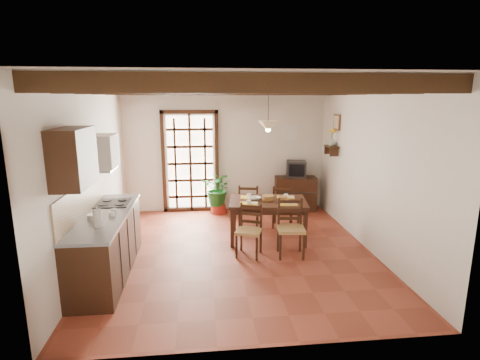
{
  "coord_description": "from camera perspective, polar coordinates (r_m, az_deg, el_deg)",
  "views": [
    {
      "loc": [
        -0.57,
        -5.88,
        2.55
      ],
      "look_at": [
        0.1,
        0.4,
        1.15
      ],
      "focal_mm": 28.0,
      "sensor_mm": 36.0,
      "label": 1
    }
  ],
  "objects": [
    {
      "name": "ground_plane",
      "position": [
        6.44,
        -0.52,
        -10.85
      ],
      "size": [
        5.0,
        5.0,
        0.0
      ],
      "primitive_type": "plane",
      "color": "brown"
    },
    {
      "name": "room_shell",
      "position": [
        5.95,
        -0.55,
        5.41
      ],
      "size": [
        4.52,
        5.02,
        2.81
      ],
      "color": "silver",
      "rests_on": "ground_plane"
    },
    {
      "name": "ceiling_beams",
      "position": [
        5.91,
        -0.57,
        13.85
      ],
      "size": [
        4.5,
        4.34,
        0.2
      ],
      "color": "black",
      "rests_on": "room_shell"
    },
    {
      "name": "french_door",
      "position": [
        8.44,
        -7.57,
        3.03
      ],
      "size": [
        1.26,
        0.11,
        2.32
      ],
      "color": "white",
      "rests_on": "ground_plane"
    },
    {
      "name": "kitchen_counter",
      "position": [
        5.84,
        -19.63,
        -9.09
      ],
      "size": [
        0.64,
        2.25,
        1.38
      ],
      "color": "black",
      "rests_on": "ground_plane"
    },
    {
      "name": "upper_cabinet",
      "position": [
        4.87,
        -24.06,
        3.13
      ],
      "size": [
        0.35,
        0.8,
        0.7
      ],
      "primitive_type": "cube",
      "color": "black",
      "rests_on": "room_shell"
    },
    {
      "name": "range_hood",
      "position": [
        6.07,
        -20.19,
        4.0
      ],
      "size": [
        0.38,
        0.6,
        0.54
      ],
      "color": "white",
      "rests_on": "room_shell"
    },
    {
      "name": "counter_items",
      "position": [
        5.77,
        -19.78,
        -4.27
      ],
      "size": [
        0.5,
        1.43,
        0.25
      ],
      "color": "black",
      "rests_on": "kitchen_counter"
    },
    {
      "name": "dining_table",
      "position": [
        6.76,
        4.26,
        -3.91
      ],
      "size": [
        1.46,
        1.04,
        0.74
      ],
      "rotation": [
        0.0,
        0.0,
        -0.13
      ],
      "color": "#331B10",
      "rests_on": "ground_plane"
    },
    {
      "name": "chair_near_left",
      "position": [
        6.21,
        1.39,
        -9.09
      ],
      "size": [
        0.5,
        0.49,
        0.85
      ],
      "rotation": [
        0.0,
        0.0,
        -0.36
      ],
      "color": "#AF894B",
      "rests_on": "ground_plane"
    },
    {
      "name": "chair_near_right",
      "position": [
        6.24,
        7.71,
        -8.83
      ],
      "size": [
        0.47,
        0.45,
        0.93
      ],
      "rotation": [
        0.0,
        0.0,
        -0.1
      ],
      "color": "#AF894B",
      "rests_on": "ground_plane"
    },
    {
      "name": "chair_far_left",
      "position": [
        7.52,
        1.33,
        -5.09
      ],
      "size": [
        0.47,
        0.46,
        0.88
      ],
      "rotation": [
        0.0,
        0.0,
        2.94
      ],
      "color": "#AF894B",
      "rests_on": "ground_plane"
    },
    {
      "name": "chair_far_right",
      "position": [
        7.56,
        6.52,
        -5.15
      ],
      "size": [
        0.49,
        0.48,
        0.86
      ],
      "rotation": [
        0.0,
        0.0,
        2.82
      ],
      "color": "#AF894B",
      "rests_on": "ground_plane"
    },
    {
      "name": "table_setting",
      "position": [
        6.73,
        4.28,
        -2.99
      ],
      "size": [
        0.99,
        0.66,
        0.09
      ],
      "rotation": [
        0.0,
        0.0,
        -0.13
      ],
      "color": "yellow",
      "rests_on": "dining_table"
    },
    {
      "name": "table_bowl",
      "position": [
        6.76,
        2.2,
        -2.8
      ],
      "size": [
        0.27,
        0.27,
        0.05
      ],
      "primitive_type": "imported",
      "rotation": [
        0.0,
        0.0,
        0.27
      ],
      "color": "white",
      "rests_on": "dining_table"
    },
    {
      "name": "sideboard",
      "position": [
        8.66,
        8.43,
        -2.08
      ],
      "size": [
        0.95,
        0.5,
        0.78
      ],
      "primitive_type": "cube",
      "rotation": [
        0.0,
        0.0,
        -0.09
      ],
      "color": "black",
      "rests_on": "ground_plane"
    },
    {
      "name": "crt_tv",
      "position": [
        8.52,
        8.56,
        1.69
      ],
      "size": [
        0.48,
        0.46,
        0.36
      ],
      "rotation": [
        0.0,
        0.0,
        -0.18
      ],
      "color": "black",
      "rests_on": "sideboard"
    },
    {
      "name": "fuse_box",
      "position": [
        8.65,
        7.86,
        7.09
      ],
      "size": [
        0.25,
        0.03,
        0.32
      ],
      "primitive_type": "cube",
      "color": "white",
      "rests_on": "room_shell"
    },
    {
      "name": "plant_pot",
      "position": [
        8.45,
        -3.28,
        -4.3
      ],
      "size": [
        0.39,
        0.39,
        0.24
      ],
      "primitive_type": "cone",
      "color": "maroon",
      "rests_on": "ground_plane"
    },
    {
      "name": "potted_plant",
      "position": [
        8.33,
        -3.32,
        -1.27
      ],
      "size": [
        2.2,
        2.05,
        1.98
      ],
      "primitive_type": "imported",
      "rotation": [
        0.0,
        0.0,
        -0.36
      ],
      "color": "#144C19",
      "rests_on": "ground_plane"
    },
    {
      "name": "wall_shelf",
      "position": [
        8.02,
        13.76,
        4.7
      ],
      "size": [
        0.2,
        0.42,
        0.2
      ],
      "color": "black",
      "rests_on": "room_shell"
    },
    {
      "name": "shelf_vase",
      "position": [
        8.01,
        13.82,
        5.69
      ],
      "size": [
        0.15,
        0.15,
        0.15
      ],
      "primitive_type": "imported",
      "color": "#B2BFB2",
      "rests_on": "wall_shelf"
    },
    {
      "name": "shelf_flowers",
      "position": [
        7.98,
        13.89,
        7.17
      ],
      "size": [
        0.14,
        0.14,
        0.36
      ],
      "color": "yellow",
      "rests_on": "shelf_vase"
    },
    {
      "name": "framed_picture",
      "position": [
        8.0,
        14.53,
        8.53
      ],
      "size": [
        0.03,
        0.32,
        0.32
      ],
      "color": "brown",
      "rests_on": "room_shell"
    },
    {
      "name": "pendant_lamp",
      "position": [
        6.6,
        4.31,
        8.36
      ],
      "size": [
        0.36,
        0.36,
        0.84
      ],
      "color": "black",
      "rests_on": "room_shell"
    }
  ]
}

